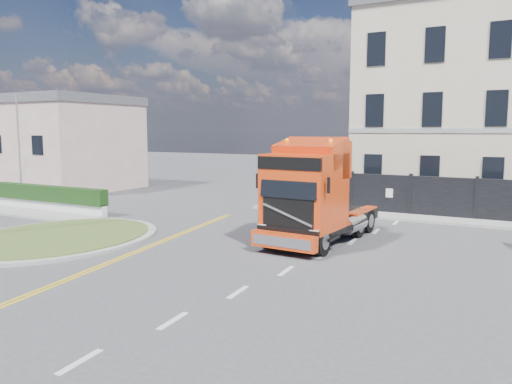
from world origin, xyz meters
The scene contains 11 objects.
ground centered at (0.00, 0.00, 0.00)m, with size 120.00×120.00×0.00m, color #424244.
traffic_island centered at (-7.00, -3.00, 0.08)m, with size 6.80×6.80×0.17m.
hedge_wall centered at (-13.00, 1.50, 0.74)m, with size 8.00×0.55×1.35m.
pavement_side centered at (-13.00, 0.40, 0.05)m, with size 8.50×1.80×0.10m, color gray.
seaside_bldg_pink centered at (-20.00, 9.00, 3.00)m, with size 8.00×8.00×6.00m, color beige.
seaside_bldg_cream centered at (-28.00, 11.00, 2.50)m, with size 9.00×8.00×5.00m, color beige.
hoarding_fence centered at (6.55, 9.00, 1.00)m, with size 18.80×0.25×2.00m.
georgian_building centered at (6.00, 16.50, 5.77)m, with size 12.30×10.30×12.80m.
pavement_far centered at (6.00, 8.10, 0.06)m, with size 20.00×1.60×0.12m, color gray.
truck centered at (2.00, 0.90, 1.72)m, with size 2.81×6.55×3.84m.
lamppost_slim centered at (-16.12, 2.29, 3.70)m, with size 0.26×0.51×6.26m.
Camera 1 is at (8.76, -16.16, 4.24)m, focal length 35.00 mm.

